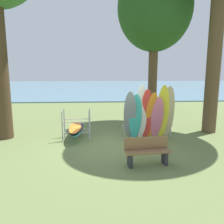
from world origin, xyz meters
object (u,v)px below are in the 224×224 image
at_px(park_bench, 147,151).
at_px(board_storage_rack, 76,128).
at_px(leaning_board_pile, 149,115).
at_px(tree_mid_behind, 155,9).

bearing_deg(park_bench, board_storage_rack, 130.63).
xyz_separation_m(leaning_board_pile, park_bench, (-0.62, -2.63, -0.61)).
height_order(leaning_board_pile, park_bench, leaning_board_pile).
height_order(tree_mid_behind, leaning_board_pile, tree_mid_behind).
bearing_deg(board_storage_rack, leaning_board_pile, -4.18).
bearing_deg(leaning_board_pile, park_bench, -103.27).
relative_size(tree_mid_behind, park_bench, 5.74).
distance_m(tree_mid_behind, park_bench, 8.16).
distance_m(tree_mid_behind, board_storage_rack, 7.38).
distance_m(leaning_board_pile, board_storage_rack, 3.13).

